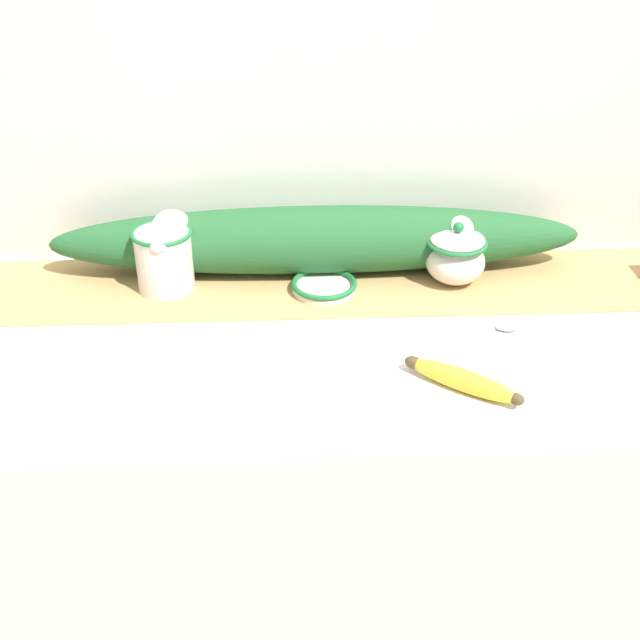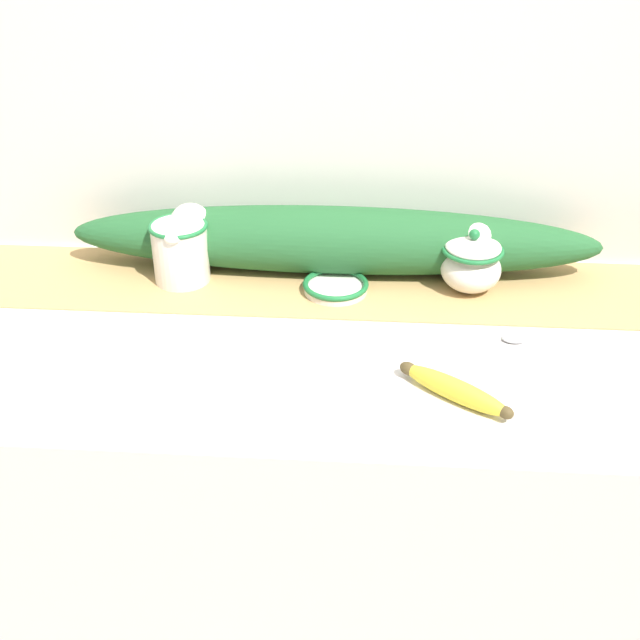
{
  "view_description": "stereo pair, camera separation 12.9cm",
  "coord_description": "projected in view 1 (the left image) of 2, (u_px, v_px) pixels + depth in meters",
  "views": [
    {
      "loc": [
        -0.06,
        -1.14,
        1.64
      ],
      "look_at": [
        -0.01,
        -0.03,
        0.97
      ],
      "focal_mm": 45.0,
      "sensor_mm": 36.0,
      "label": 1
    },
    {
      "loc": [
        0.07,
        -1.14,
        1.64
      ],
      "look_at": [
        -0.01,
        -0.03,
        0.97
      ],
      "focal_mm": 45.0,
      "sensor_mm": 36.0,
      "label": 2
    }
  ],
  "objects": [
    {
      "name": "cream_pitcher",
      "position": [
        164.0,
        258.0,
        1.46
      ],
      "size": [
        0.11,
        0.13,
        0.12
      ],
      "color": "white",
      "rests_on": "countertop"
    },
    {
      "name": "small_dish",
      "position": [
        324.0,
        286.0,
        1.47
      ],
      "size": [
        0.12,
        0.12,
        0.02
      ],
      "color": "white",
      "rests_on": "countertop"
    },
    {
      "name": "spoon",
      "position": [
        499.0,
        327.0,
        1.36
      ],
      "size": [
        0.19,
        0.03,
        0.01
      ],
      "rotation": [
        0.0,
        0.0,
        -0.05
      ],
      "color": "#B7B7BC",
      "rests_on": "countertop"
    },
    {
      "name": "sugar_bowl",
      "position": [
        456.0,
        256.0,
        1.48
      ],
      "size": [
        0.11,
        0.11,
        0.12
      ],
      "color": "white",
      "rests_on": "countertop"
    },
    {
      "name": "banana",
      "position": [
        462.0,
        380.0,
        1.21
      ],
      "size": [
        0.17,
        0.14,
        0.03
      ],
      "rotation": [
        0.0,
        0.0,
        -0.64
      ],
      "color": "yellow",
      "rests_on": "countertop"
    },
    {
      "name": "poinsettia_garland",
      "position": [
        315.0,
        239.0,
        1.51
      ],
      "size": [
        1.0,
        0.14,
        0.13
      ],
      "color": "#235B2D",
      "rests_on": "countertop"
    },
    {
      "name": "back_wall",
      "position": [
        314.0,
        115.0,
        1.49
      ],
      "size": [
        2.34,
        0.04,
        2.4
      ],
      "primitive_type": "cube",
      "color": "silver",
      "rests_on": "ground_plane"
    },
    {
      "name": "countertop",
      "position": [
        323.0,
        534.0,
        1.58
      ],
      "size": [
        1.54,
        0.63,
        0.92
      ],
      "primitive_type": "cube",
      "color": "silver",
      "rests_on": "ground_plane"
    },
    {
      "name": "table_runner",
      "position": [
        318.0,
        285.0,
        1.5
      ],
      "size": [
        1.42,
        0.25,
        0.0
      ],
      "primitive_type": "cube",
      "color": "tan",
      "rests_on": "countertop"
    }
  ]
}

